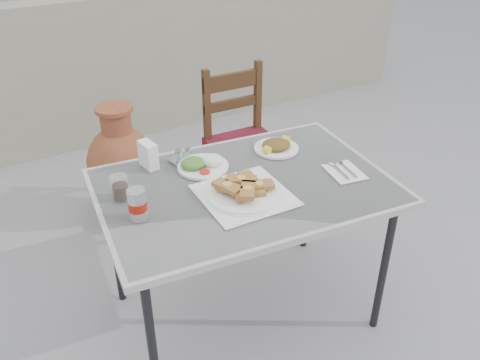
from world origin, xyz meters
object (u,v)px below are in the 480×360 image
salad_chopped_plate (276,146)px  condiment_caddy (182,157)px  cola_glass (120,189)px  soda_can (137,204)px  napkin_holder (148,155)px  terracotta_urn (122,167)px  salad_rice_plate (202,164)px  chair (243,142)px  pide_plate (245,189)px  cafe_table (245,194)px

salad_chopped_plate → condiment_caddy: size_ratio=1.83×
salad_chopped_plate → cola_glass: cola_glass is taller
soda_can → cola_glass: size_ratio=1.25×
napkin_holder → terracotta_urn: 0.97m
salad_chopped_plate → napkin_holder: (-0.63, 0.15, 0.05)m
salad_chopped_plate → soda_can: (-0.82, -0.23, 0.05)m
salad_rice_plate → chair: size_ratio=0.25×
chair → napkin_holder: bearing=-146.8°
cola_glass → chair: (1.02, 0.70, -0.34)m
pide_plate → chair: bearing=60.4°
pide_plate → soda_can: bearing=172.1°
salad_chopped_plate → terracotta_urn: bearing=119.2°
salad_chopped_plate → cola_glass: 0.84m
cafe_table → terracotta_urn: cafe_table is taller
cafe_table → salad_chopped_plate: (0.31, 0.21, 0.08)m
cafe_table → napkin_holder: (-0.32, 0.36, 0.12)m
cola_glass → napkin_holder: 0.29m
cafe_table → chair: size_ratio=1.42×
soda_can → cola_glass: 0.18m
salad_rice_plate → cola_glass: (-0.42, -0.06, 0.03)m
soda_can → condiment_caddy: (0.35, 0.35, -0.04)m
cola_glass → chair: 1.28m
salad_chopped_plate → chair: (0.18, 0.65, -0.31)m
cafe_table → cola_glass: (-0.53, 0.16, 0.10)m
pide_plate → terracotta_urn: pide_plate is taller
cafe_table → condiment_caddy: (-0.17, 0.33, 0.08)m
salad_rice_plate → terracotta_urn: size_ratio=0.31×
cola_glass → napkin_holder: bearing=44.1°
salad_chopped_plate → cola_glass: bearing=-176.8°
cafe_table → terracotta_urn: size_ratio=1.77×
cafe_table → napkin_holder: bearing=131.5°
terracotta_urn → salad_rice_plate: bearing=-82.0°
salad_rice_plate → cola_glass: bearing=-171.6°
salad_chopped_plate → chair: 0.75m
terracotta_urn → pide_plate: bearing=-81.5°
cafe_table → salad_rice_plate: bearing=114.9°
condiment_caddy → soda_can: bearing=-134.8°
pide_plate → napkin_holder: napkin_holder is taller
condiment_caddy → terracotta_urn: (-0.08, 0.86, -0.46)m
pide_plate → chair: (0.54, 0.95, -0.33)m
salad_chopped_plate → cola_glass: size_ratio=2.09×
salad_rice_plate → salad_chopped_plate: bearing=-2.1°
salad_rice_plate → condiment_caddy: size_ratio=1.97×
cola_glass → condiment_caddy: 0.40m
pide_plate → salad_chopped_plate: size_ratio=1.70×
pide_plate → soda_can: soda_can is taller
cafe_table → cola_glass: cola_glass is taller
pide_plate → terracotta_urn: (-0.19, 1.28, -0.47)m
condiment_caddy → terracotta_urn: size_ratio=0.16×
pide_plate → terracotta_urn: size_ratio=0.49×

